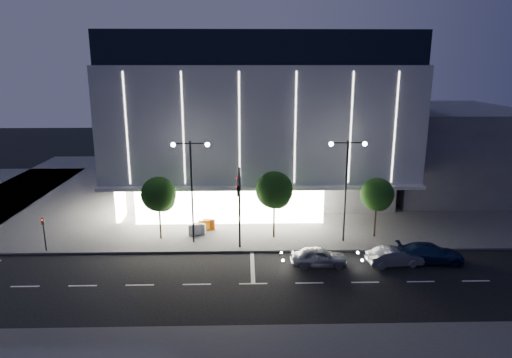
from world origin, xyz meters
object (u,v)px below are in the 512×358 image
object	(u,v)px
street_lamp_west	(191,177)
traffic_mast	(239,196)
tree_mid	(275,192)
tree_right	(377,196)
barrier_c	(209,224)
tree_left	(159,196)
barrier_d	(195,230)
street_lamp_east	(346,176)
car_second	(394,257)
ped_signal_far	(44,231)
car_lead	(319,257)
car_third	(430,253)
barrier_b	(200,229)
barrier_a	(204,226)

from	to	relation	value
street_lamp_west	traffic_mast	bearing A→B (deg)	-33.65
traffic_mast	tree_mid	xyz separation A→B (m)	(3.03, 3.68, -0.69)
tree_right	barrier_c	bearing A→B (deg)	172.06
traffic_mast	barrier_c	xyz separation A→B (m)	(-2.89, 5.76, -4.38)
tree_left	barrier_d	distance (m)	4.50
street_lamp_west	barrier_c	xyz separation A→B (m)	(1.11, 3.10, -5.31)
street_lamp_east	car_second	size ratio (longest dim) A/B	2.11
street_lamp_east	tree_left	xyz separation A→B (m)	(-15.97, 1.02, -1.92)
ped_signal_far	car_lead	world-z (taller)	ped_signal_far
street_lamp_west	barrier_d	bearing A→B (deg)	93.09
street_lamp_west	car_third	world-z (taller)	street_lamp_west
car_second	barrier_c	xyz separation A→B (m)	(-14.84, 7.83, -0.05)
ped_signal_far	car_lead	bearing A→B (deg)	-8.17
barrier_c	tree_mid	bearing A→B (deg)	-8.30
traffic_mast	barrier_d	size ratio (longest dim) A/B	6.43
barrier_c	barrier_b	bearing A→B (deg)	-111.77
street_lamp_east	tree_right	bearing A→B (deg)	18.63
tree_mid	street_lamp_east	bearing A→B (deg)	-9.69
car_third	tree_mid	bearing A→B (deg)	71.94
tree_right	car_second	xyz separation A→B (m)	(-0.07, -5.75, -3.18)
traffic_mast	ped_signal_far	xyz separation A→B (m)	(-16.00, 1.16, -3.14)
tree_mid	car_lead	world-z (taller)	tree_mid
tree_left	car_lead	xyz separation A→B (m)	(13.09, -5.70, -3.29)
barrier_c	car_lead	bearing A→B (deg)	-29.74
traffic_mast	street_lamp_east	distance (m)	9.43
ped_signal_far	barrier_b	xyz separation A→B (m)	(12.37, 3.45, -1.24)
barrier_c	ped_signal_far	bearing A→B (deg)	-149.58
traffic_mast	tree_mid	bearing A→B (deg)	50.58
tree_right	barrier_c	size ratio (longest dim) A/B	5.01
traffic_mast	street_lamp_west	distance (m)	4.89
traffic_mast	tree_right	bearing A→B (deg)	17.02
street_lamp_west	car_second	bearing A→B (deg)	-16.50
street_lamp_east	tree_left	distance (m)	16.12
tree_mid	car_second	world-z (taller)	tree_mid
car_lead	barrier_b	distance (m)	11.78
tree_right	ped_signal_far	bearing A→B (deg)	-174.86
street_lamp_west	barrier_c	bearing A→B (deg)	70.28
street_lamp_west	tree_left	size ratio (longest dim) A/B	1.57
street_lamp_west	tree_left	world-z (taller)	street_lamp_west
street_lamp_west	car_lead	world-z (taller)	street_lamp_west
traffic_mast	tree_left	world-z (taller)	traffic_mast
street_lamp_east	barrier_b	size ratio (longest dim) A/B	8.18
traffic_mast	car_third	bearing A→B (deg)	-5.84
barrier_c	street_lamp_west	bearing A→B (deg)	-98.64
car_second	barrier_a	world-z (taller)	car_second
car_second	barrier_c	world-z (taller)	car_second
tree_mid	barrier_b	xyz separation A→B (m)	(-6.66, 0.93, -3.68)
street_lamp_west	tree_mid	world-z (taller)	street_lamp_west
traffic_mast	ped_signal_far	bearing A→B (deg)	175.85
ped_signal_far	barrier_b	distance (m)	12.90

